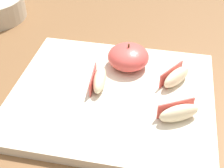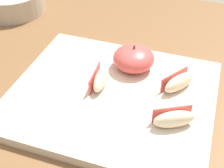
{
  "view_description": "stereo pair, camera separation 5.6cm",
  "coord_description": "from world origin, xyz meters",
  "px_view_note": "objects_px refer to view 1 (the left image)",
  "views": [
    {
      "loc": [
        0.11,
        -0.49,
        1.16
      ],
      "look_at": [
        0.03,
        -0.07,
        0.8
      ],
      "focal_mm": 50.67,
      "sensor_mm": 36.0,
      "label": 1
    },
    {
      "loc": [
        0.17,
        -0.47,
        1.16
      ],
      "look_at": [
        0.03,
        -0.07,
        0.8
      ],
      "focal_mm": 50.67,
      "sensor_mm": 36.0,
      "label": 2
    }
  ],
  "objects_px": {
    "apple_wedge_back": "(176,77)",
    "apple_wedge_front": "(179,113)",
    "apple_wedge_near_knife": "(99,80)",
    "apple_half_skin_up": "(128,57)",
    "cutting_board": "(112,96)"
  },
  "relations": [
    {
      "from": "apple_wedge_back",
      "to": "apple_wedge_near_knife",
      "type": "relative_size",
      "value": 0.99
    },
    {
      "from": "apple_half_skin_up",
      "to": "apple_wedge_back",
      "type": "bearing_deg",
      "value": -20.68
    },
    {
      "from": "apple_half_skin_up",
      "to": "apple_wedge_near_knife",
      "type": "distance_m",
      "value": 0.08
    },
    {
      "from": "apple_wedge_near_knife",
      "to": "apple_wedge_front",
      "type": "bearing_deg",
      "value": -21.35
    },
    {
      "from": "apple_wedge_front",
      "to": "apple_wedge_near_knife",
      "type": "xyz_separation_m",
      "value": [
        -0.15,
        0.06,
        0.0
      ]
    },
    {
      "from": "cutting_board",
      "to": "apple_wedge_near_knife",
      "type": "height_order",
      "value": "apple_wedge_near_knife"
    },
    {
      "from": "apple_wedge_back",
      "to": "apple_wedge_front",
      "type": "bearing_deg",
      "value": -84.87
    },
    {
      "from": "apple_wedge_near_knife",
      "to": "cutting_board",
      "type": "bearing_deg",
      "value": -26.02
    },
    {
      "from": "cutting_board",
      "to": "apple_wedge_front",
      "type": "height_order",
      "value": "apple_wedge_front"
    },
    {
      "from": "apple_half_skin_up",
      "to": "apple_wedge_near_knife",
      "type": "xyz_separation_m",
      "value": [
        -0.04,
        -0.07,
        -0.01
      ]
    },
    {
      "from": "apple_wedge_front",
      "to": "apple_half_skin_up",
      "type": "bearing_deg",
      "value": 128.72
    },
    {
      "from": "apple_wedge_back",
      "to": "apple_wedge_front",
      "type": "height_order",
      "value": "same"
    },
    {
      "from": "apple_half_skin_up",
      "to": "apple_wedge_front",
      "type": "distance_m",
      "value": 0.17
    },
    {
      "from": "cutting_board",
      "to": "apple_wedge_near_knife",
      "type": "bearing_deg",
      "value": 153.98
    },
    {
      "from": "apple_wedge_near_knife",
      "to": "apple_half_skin_up",
      "type": "bearing_deg",
      "value": 59.5
    }
  ]
}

